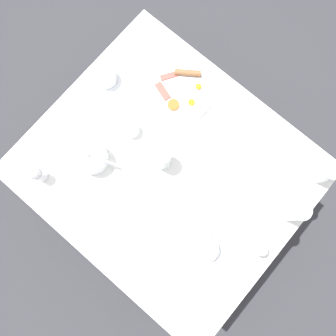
# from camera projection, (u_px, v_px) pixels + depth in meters

# --- Properties ---
(ground_plane) EXTENTS (8.00, 8.00, 0.00)m
(ground_plane) POSITION_uv_depth(u_px,v_px,m) (168.00, 187.00, 2.04)
(ground_plane) COLOR #333338
(table) EXTENTS (0.96, 1.10, 0.70)m
(table) POSITION_uv_depth(u_px,v_px,m) (168.00, 171.00, 1.41)
(table) COLOR white
(table) RESTS_ON ground_plane
(breakfast_plate) EXTENTS (0.29, 0.29, 0.04)m
(breakfast_plate) POSITION_uv_depth(u_px,v_px,m) (181.00, 89.00, 1.39)
(breakfast_plate) COLOR white
(breakfast_plate) RESTS_ON table
(teapot_near) EXTENTS (0.13, 0.20, 0.12)m
(teapot_near) POSITION_uv_depth(u_px,v_px,m) (91.00, 157.00, 1.31)
(teapot_near) COLOR white
(teapot_near) RESTS_ON table
(teacup_with_saucer_left) EXTENTS (0.15, 0.15, 0.07)m
(teacup_with_saucer_left) POSITION_uv_depth(u_px,v_px,m) (206.00, 249.00, 1.27)
(teacup_with_saucer_left) COLOR white
(teacup_with_saucer_left) RESTS_ON table
(teacup_with_saucer_right) EXTENTS (0.15, 0.15, 0.07)m
(teacup_with_saucer_right) POSITION_uv_depth(u_px,v_px,m) (106.00, 77.00, 1.38)
(teacup_with_saucer_right) COLOR white
(teacup_with_saucer_right) RESTS_ON table
(water_glass_tall) EXTENTS (0.08, 0.08, 0.15)m
(water_glass_tall) POSITION_uv_depth(u_px,v_px,m) (294.00, 211.00, 1.24)
(water_glass_tall) COLOR white
(water_glass_tall) RESTS_ON table
(water_glass_short) EXTENTS (0.08, 0.08, 0.13)m
(water_glass_short) POSITION_uv_depth(u_px,v_px,m) (324.00, 172.00, 1.28)
(water_glass_short) COLOR white
(water_glass_short) RESTS_ON table
(wine_glass_spare) EXTENTS (0.08, 0.08, 0.14)m
(wine_glass_spare) POSITION_uv_depth(u_px,v_px,m) (162.00, 157.00, 1.28)
(wine_glass_spare) COLOR white
(wine_glass_spare) RESTS_ON table
(creamer_jug) EXTENTS (0.08, 0.06, 0.06)m
(creamer_jug) POSITION_uv_depth(u_px,v_px,m) (131.00, 130.00, 1.34)
(creamer_jug) COLOR white
(creamer_jug) RESTS_ON table
(pepper_grinder) EXTENTS (0.05, 0.05, 0.11)m
(pepper_grinder) POSITION_uv_depth(u_px,v_px,m) (260.00, 250.00, 1.24)
(pepper_grinder) COLOR #BCBCC1
(pepper_grinder) RESTS_ON table
(salt_grinder) EXTENTS (0.05, 0.05, 0.11)m
(salt_grinder) POSITION_uv_depth(u_px,v_px,m) (37.00, 174.00, 1.28)
(salt_grinder) COLOR #BCBCC1
(salt_grinder) RESTS_ON table
(napkin_folded) EXTENTS (0.19, 0.18, 0.01)m
(napkin_folded) POSITION_uv_depth(u_px,v_px,m) (255.00, 136.00, 1.37)
(napkin_folded) COLOR white
(napkin_folded) RESTS_ON table
(fork_by_plate) EXTENTS (0.17, 0.08, 0.00)m
(fork_by_plate) POSITION_uv_depth(u_px,v_px,m) (131.00, 209.00, 1.32)
(fork_by_plate) COLOR silver
(fork_by_plate) RESTS_ON table
(knife_by_plate) EXTENTS (0.05, 0.23, 0.00)m
(knife_by_plate) POSITION_uv_depth(u_px,v_px,m) (212.00, 180.00, 1.34)
(knife_by_plate) COLOR silver
(knife_by_plate) RESTS_ON table
(spoon_for_tea) EXTENTS (0.14, 0.10, 0.00)m
(spoon_for_tea) POSITION_uv_depth(u_px,v_px,m) (186.00, 294.00, 1.27)
(spoon_for_tea) COLOR silver
(spoon_for_tea) RESTS_ON table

